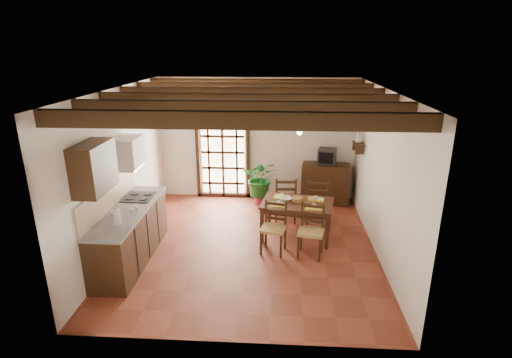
# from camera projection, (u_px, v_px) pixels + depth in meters

# --- Properties ---
(ground_plane) EXTENTS (5.00, 5.00, 0.00)m
(ground_plane) POSITION_uv_depth(u_px,v_px,m) (249.00, 245.00, 7.29)
(ground_plane) COLOR brown
(room_shell) EXTENTS (4.52, 5.02, 2.81)m
(room_shell) POSITION_uv_depth(u_px,v_px,m) (249.00, 149.00, 6.70)
(room_shell) COLOR silver
(room_shell) RESTS_ON ground_plane
(ceiling_beams) EXTENTS (4.50, 4.34, 0.20)m
(ceiling_beams) POSITION_uv_depth(u_px,v_px,m) (248.00, 96.00, 6.42)
(ceiling_beams) COLOR black
(ceiling_beams) RESTS_ON room_shell
(french_door) EXTENTS (1.26, 0.11, 2.32)m
(french_door) POSITION_uv_depth(u_px,v_px,m) (223.00, 149.00, 9.27)
(french_door) COLOR white
(french_door) RESTS_ON ground_plane
(kitchen_counter) EXTENTS (0.64, 2.25, 1.38)m
(kitchen_counter) POSITION_uv_depth(u_px,v_px,m) (130.00, 234.00, 6.68)
(kitchen_counter) COLOR black
(kitchen_counter) RESTS_ON ground_plane
(upper_cabinet) EXTENTS (0.35, 0.80, 0.70)m
(upper_cabinet) POSITION_uv_depth(u_px,v_px,m) (94.00, 168.00, 5.58)
(upper_cabinet) COLOR black
(upper_cabinet) RESTS_ON room_shell
(range_hood) EXTENTS (0.38, 0.60, 0.54)m
(range_hood) POSITION_uv_depth(u_px,v_px,m) (129.00, 153.00, 6.80)
(range_hood) COLOR white
(range_hood) RESTS_ON room_shell
(counter_items) EXTENTS (0.50, 1.43, 0.25)m
(counter_items) POSITION_uv_depth(u_px,v_px,m) (129.00, 205.00, 6.61)
(counter_items) COLOR black
(counter_items) RESTS_ON kitchen_counter
(dining_table) EXTENTS (1.42, 1.03, 0.70)m
(dining_table) POSITION_uv_depth(u_px,v_px,m) (297.00, 207.00, 7.44)
(dining_table) COLOR #3C2013
(dining_table) RESTS_ON ground_plane
(chair_near_left) EXTENTS (0.49, 0.48, 0.90)m
(chair_near_left) POSITION_uv_depth(u_px,v_px,m) (273.00, 237.00, 7.00)
(chair_near_left) COLOR #AC8A49
(chair_near_left) RESTS_ON ground_plane
(chair_near_right) EXTENTS (0.50, 0.48, 0.92)m
(chair_near_right) POSITION_uv_depth(u_px,v_px,m) (311.00, 240.00, 6.87)
(chair_near_right) COLOR #AC8A49
(chair_near_right) RESTS_ON ground_plane
(chair_far_left) EXTENTS (0.46, 0.44, 0.97)m
(chair_far_left) POSITION_uv_depth(u_px,v_px,m) (285.00, 207.00, 8.22)
(chair_far_left) COLOR #AC8A49
(chair_far_left) RESTS_ON ground_plane
(chair_far_right) EXTENTS (0.47, 0.45, 0.98)m
(chair_far_right) POSITION_uv_depth(u_px,v_px,m) (317.00, 210.00, 8.08)
(chair_far_right) COLOR #AC8A49
(chair_far_right) RESTS_ON ground_plane
(table_setting) EXTENTS (0.95, 0.63, 0.09)m
(table_setting) POSITION_uv_depth(u_px,v_px,m) (297.00, 203.00, 7.42)
(table_setting) COLOR yellow
(table_setting) RESTS_ON dining_table
(table_bowl) EXTENTS (0.26, 0.26, 0.05)m
(table_bowl) POSITION_uv_depth(u_px,v_px,m) (285.00, 199.00, 7.49)
(table_bowl) COLOR white
(table_bowl) RESTS_ON dining_table
(sideboard) EXTENTS (1.13, 0.62, 0.91)m
(sideboard) POSITION_uv_depth(u_px,v_px,m) (325.00, 183.00, 9.15)
(sideboard) COLOR black
(sideboard) RESTS_ON ground_plane
(crt_tv) EXTENTS (0.46, 0.44, 0.34)m
(crt_tv) POSITION_uv_depth(u_px,v_px,m) (327.00, 156.00, 8.94)
(crt_tv) COLOR black
(crt_tv) RESTS_ON sideboard
(fuse_box) EXTENTS (0.25, 0.03, 0.32)m
(fuse_box) POSITION_uv_depth(u_px,v_px,m) (324.00, 125.00, 8.98)
(fuse_box) COLOR white
(fuse_box) RESTS_ON room_shell
(plant_pot) EXTENTS (0.33, 0.33, 0.20)m
(plant_pot) POSITION_uv_depth(u_px,v_px,m) (261.00, 199.00, 9.17)
(plant_pot) COLOR maroon
(plant_pot) RESTS_ON ground_plane
(potted_plant) EXTENTS (2.15, 1.88, 2.26)m
(potted_plant) POSITION_uv_depth(u_px,v_px,m) (261.00, 180.00, 9.02)
(potted_plant) COLOR #144C19
(potted_plant) RESTS_ON ground_plane
(wall_shelf) EXTENTS (0.20, 0.42, 0.20)m
(wall_shelf) POSITION_uv_depth(u_px,v_px,m) (359.00, 146.00, 8.19)
(wall_shelf) COLOR black
(wall_shelf) RESTS_ON room_shell
(shelf_vase) EXTENTS (0.15, 0.15, 0.15)m
(shelf_vase) POSITION_uv_depth(u_px,v_px,m) (359.00, 139.00, 8.15)
(shelf_vase) COLOR #B2BFB2
(shelf_vase) RESTS_ON wall_shelf
(shelf_flowers) EXTENTS (0.14, 0.14, 0.36)m
(shelf_flowers) POSITION_uv_depth(u_px,v_px,m) (360.00, 129.00, 8.08)
(shelf_flowers) COLOR yellow
(shelf_flowers) RESTS_ON shelf_vase
(framed_picture) EXTENTS (0.03, 0.32, 0.32)m
(framed_picture) POSITION_uv_depth(u_px,v_px,m) (365.00, 120.00, 8.01)
(framed_picture) COLOR brown
(framed_picture) RESTS_ON room_shell
(pendant_lamp) EXTENTS (0.36, 0.36, 0.84)m
(pendant_lamp) POSITION_uv_depth(u_px,v_px,m) (300.00, 128.00, 7.06)
(pendant_lamp) COLOR black
(pendant_lamp) RESTS_ON room_shell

